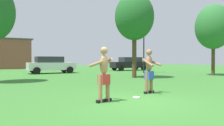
% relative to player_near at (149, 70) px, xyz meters
% --- Properties ---
extents(ground_plane, '(80.00, 80.00, 0.00)m').
position_rel_player_near_xyz_m(ground_plane, '(-1.38, -1.22, -0.90)').
color(ground_plane, '#38752D').
extents(player_near, '(0.68, 0.71, 1.71)m').
position_rel_player_near_xyz_m(player_near, '(0.00, 0.00, 0.00)').
color(player_near, black).
rests_on(player_near, ground_plane).
extents(player_in_red, '(0.68, 0.70, 1.70)m').
position_rel_player_near_xyz_m(player_in_red, '(-2.30, -0.75, -0.00)').
color(player_in_red, black).
rests_on(player_in_red, ground_plane).
extents(frisbee, '(0.26, 0.26, 0.03)m').
position_rel_player_near_xyz_m(frisbee, '(-0.97, -0.57, -0.89)').
color(frisbee, white).
rests_on(frisbee, ground_plane).
extents(car_black_mid_lot, '(4.38, 2.20, 1.58)m').
position_rel_player_near_xyz_m(car_black_mid_lot, '(8.78, 15.48, -0.07)').
color(car_black_mid_lot, black).
rests_on(car_black_mid_lot, ground_plane).
extents(car_white_far_end, '(4.36, 2.14, 1.58)m').
position_rel_player_near_xyz_m(car_white_far_end, '(-0.78, 14.13, -0.07)').
color(car_white_far_end, white).
rests_on(car_white_far_end, ground_plane).
extents(lamp_post, '(0.60, 0.24, 5.70)m').
position_rel_player_near_xyz_m(lamp_post, '(7.23, 10.38, 2.60)').
color(lamp_post, black).
rests_on(lamp_post, ground_plane).
extents(tree_right_field, '(2.79, 2.79, 6.02)m').
position_rel_player_near_xyz_m(tree_right_field, '(3.44, 6.27, 3.42)').
color(tree_right_field, '#4C3823').
rests_on(tree_right_field, ground_plane).
extents(tree_near_building, '(2.91, 2.91, 5.83)m').
position_rel_player_near_xyz_m(tree_near_building, '(10.53, 5.27, 3.08)').
color(tree_near_building, '#4C3823').
rests_on(tree_near_building, ground_plane).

